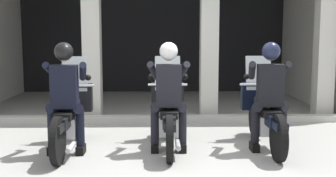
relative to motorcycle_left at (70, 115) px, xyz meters
name	(u,v)px	position (x,y,z in m)	size (l,w,h in m)	color
ground_plane	(165,114)	(1.45, 2.71, -0.50)	(80.00, 80.00, 0.00)	#999993
station_building	(152,24)	(1.15, 4.65, 1.42)	(8.15, 4.57, 3.06)	black
kerb_strip	(151,119)	(1.15, 1.91, -0.44)	(7.65, 0.24, 0.12)	#B7B5AD
motorcycle_left	(70,115)	(0.00, 0.00, 0.00)	(0.62, 2.04, 1.35)	black
police_officer_left	(65,89)	(0.00, -0.28, 0.44)	(0.63, 0.61, 1.58)	black
motorcycle_center	(168,114)	(1.45, 0.09, 0.00)	(0.62, 2.04, 1.35)	black
police_officer_center	(169,87)	(1.45, -0.19, 0.44)	(0.63, 0.61, 1.58)	black
motorcycle_right	(264,113)	(2.91, 0.09, 0.00)	(0.62, 2.04, 1.35)	black
police_officer_right	(270,87)	(2.91, -0.19, 0.44)	(0.63, 0.61, 1.58)	black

